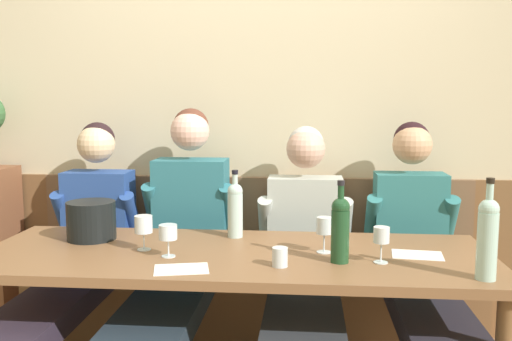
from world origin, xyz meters
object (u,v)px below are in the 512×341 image
Objects in this scene: ice_bucket at (91,220)px; wine_bottle_green_tall at (235,208)px; wine_bottle_clear_water at (488,236)px; wine_glass_by_bottle at (381,237)px; person_right_seat at (75,251)px; wine_glass_center_rear at (324,228)px; wine_glass_right_end at (168,233)px; person_center_right_seat at (304,261)px; wine_glass_mid_right at (144,226)px; person_center_left_seat at (179,245)px; wall_bench at (251,296)px; person_left_seat at (422,260)px; dining_table at (235,269)px; wine_bottle_amber_mid at (340,227)px; water_tumbler_center at (280,257)px.

wine_bottle_green_tall is (0.67, 0.10, 0.05)m from ice_bucket.
wine_bottle_clear_water is 2.55× the size of wine_glass_by_bottle.
person_right_seat reaches higher than wine_glass_center_rear.
wine_glass_center_rear reaches higher than wine_glass_right_end.
person_center_right_seat is at bearing -0.75° from person_right_seat.
person_center_right_seat reaches higher than wine_bottle_green_tall.
ice_bucket reaches higher than wine_glass_right_end.
wine_glass_mid_right is at bearing 168.28° from wine_bottle_clear_water.
wine_glass_right_end is at bearing -82.06° from person_center_left_seat.
wall_bench is 16.40× the size of wine_glass_mid_right.
wine_bottle_clear_water reaches higher than wine_glass_mid_right.
person_left_seat is (0.56, 0.01, 0.02)m from person_center_right_seat.
dining_table is 0.51m from wine_bottle_amber_mid.
wine_glass_right_end is (-0.71, 0.02, -0.04)m from wine_bottle_amber_mid.
water_tumbler_center is (1.07, -0.54, 0.15)m from person_right_seat.
wine_bottle_clear_water is (0.52, -0.17, 0.02)m from wine_bottle_amber_mid.
ice_bucket is at bearing -171.16° from wine_bottle_green_tall.
wall_bench is 1.14× the size of dining_table.
wine_glass_center_rear is at bearing -60.55° from wall_bench.
wine_bottle_clear_water is 0.78m from water_tumbler_center.
wine_bottle_green_tall is 0.48m from wine_glass_center_rear.
person_center_left_seat reaches higher than person_right_seat.
wine_bottle_amber_mid is (1.31, -0.46, 0.26)m from person_right_seat.
person_right_seat reaches higher than water_tumbler_center.
wine_glass_by_bottle reaches higher than dining_table.
person_center_right_seat is at bearing 47.15° from dining_table.
person_right_seat reaches higher than wine_bottle_green_tall.
wine_glass_center_rear is at bearing 151.74° from wine_bottle_clear_water.
person_left_seat is 9.31× the size of wine_glass_right_end.
wine_glass_mid_right is (0.47, -0.35, 0.22)m from person_right_seat.
wine_glass_by_bottle is at bearing 153.27° from wine_bottle_clear_water.
dining_table is 1.73× the size of person_center_right_seat.
wine_bottle_clear_water is (0.97, -1.00, 0.62)m from wall_bench.
dining_table is at bearing 0.65° from wine_glass_mid_right.
wine_glass_center_rear is (1.25, -0.32, 0.22)m from person_right_seat.
ice_bucket is 1.53× the size of wine_glass_by_bottle.
wine_glass_right_end reaches higher than dining_table.
wine_glass_by_bottle is (0.95, -0.48, 0.18)m from person_center_left_seat.
wine_bottle_clear_water reaches higher than wine_bottle_amber_mid.
water_tumbler_center is at bearing -62.72° from wine_bottle_green_tall.
wine_bottle_amber_mid is 2.27× the size of wine_glass_by_bottle.
wine_glass_center_rear is at bearing 2.10° from wine_glass_mid_right.
ice_bucket is at bearing -170.64° from person_center_right_seat.
wine_bottle_green_tall is at bearing -93.92° from wall_bench.
person_center_right_seat is 0.58m from wine_glass_by_bottle.
ice_bucket is at bearing 158.61° from water_tumbler_center.
wine_bottle_green_tall is (0.30, -0.11, 0.22)m from person_center_left_seat.
wine_glass_mid_right is 1.03× the size of wine_glass_by_bottle.
ice_bucket is 1.18m from wine_bottle_amber_mid.
wine_glass_by_bottle is at bearing -10.09° from dining_table.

